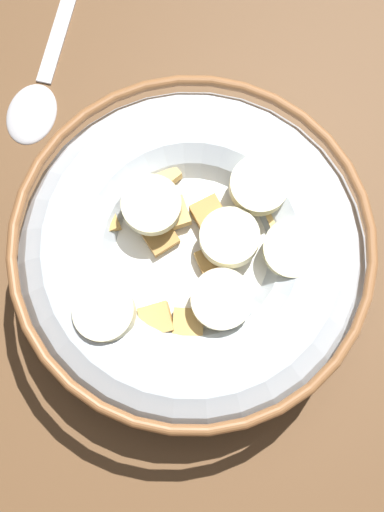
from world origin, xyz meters
The scene contains 3 objects.
ground_plane centered at (0.00, 0.00, -1.00)cm, with size 131.38×131.38×2.00cm, color brown.
cereal_bowl centered at (0.01, 0.00, 3.21)cm, with size 19.70×19.70×6.36cm.
spoon centered at (-3.54, 14.89, 0.35)cm, with size 10.21×11.54×0.80cm.
Camera 1 is at (-4.07, -7.85, 40.25)cm, focal length 47.51 mm.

